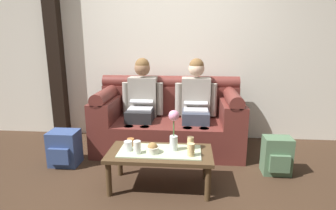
# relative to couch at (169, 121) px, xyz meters

# --- Properties ---
(ground_plane) EXTENTS (14.00, 14.00, 0.00)m
(ground_plane) POSITION_rel_couch_xyz_m (-0.00, -1.17, -0.38)
(ground_plane) COLOR #382619
(back_wall_patterned) EXTENTS (6.00, 0.12, 2.90)m
(back_wall_patterned) POSITION_rel_couch_xyz_m (-0.00, 0.53, 1.07)
(back_wall_patterned) COLOR silver
(back_wall_patterned) RESTS_ON ground_plane
(timber_pillar) EXTENTS (0.20, 0.20, 2.90)m
(timber_pillar) POSITION_rel_couch_xyz_m (-1.71, 0.41, 1.07)
(timber_pillar) COLOR black
(timber_pillar) RESTS_ON ground_plane
(couch) EXTENTS (1.92, 0.88, 0.96)m
(couch) POSITION_rel_couch_xyz_m (0.00, 0.00, 0.00)
(couch) COLOR maroon
(couch) RESTS_ON ground_plane
(person_left) EXTENTS (0.56, 0.67, 1.22)m
(person_left) POSITION_rel_couch_xyz_m (-0.36, -0.00, 0.28)
(person_left) COLOR #232326
(person_left) RESTS_ON ground_plane
(person_right) EXTENTS (0.56, 0.67, 1.22)m
(person_right) POSITION_rel_couch_xyz_m (0.36, -0.00, 0.28)
(person_right) COLOR #383D4C
(person_right) RESTS_ON ground_plane
(coffee_table) EXTENTS (1.04, 0.51, 0.39)m
(coffee_table) POSITION_rel_couch_xyz_m (-0.00, -1.04, -0.04)
(coffee_table) COLOR #47331E
(coffee_table) RESTS_ON ground_plane
(flower_vase) EXTENTS (0.10, 0.10, 0.41)m
(flower_vase) POSITION_rel_couch_xyz_m (0.13, -1.01, 0.25)
(flower_vase) COLOR silver
(flower_vase) RESTS_ON coffee_table
(snack_bowl) EXTENTS (0.13, 0.13, 0.10)m
(snack_bowl) POSITION_rel_couch_xyz_m (-0.07, -1.09, 0.06)
(snack_bowl) COLOR silver
(snack_bowl) RESTS_ON coffee_table
(cup_near_left) EXTENTS (0.07, 0.07, 0.13)m
(cup_near_left) POSITION_rel_couch_xyz_m (-0.21, -1.12, 0.08)
(cup_near_left) COLOR white
(cup_near_left) RESTS_ON coffee_table
(cup_near_right) EXTENTS (0.07, 0.07, 0.08)m
(cup_near_right) POSITION_rel_couch_xyz_m (-0.32, -0.93, 0.05)
(cup_near_right) COLOR #B26633
(cup_near_right) RESTS_ON coffee_table
(cup_far_center) EXTENTS (0.07, 0.07, 0.12)m
(cup_far_center) POSITION_rel_couch_xyz_m (0.31, -1.13, 0.08)
(cup_far_center) COLOR #DBB77A
(cup_far_center) RESTS_ON coffee_table
(cup_far_left) EXTENTS (0.07, 0.07, 0.12)m
(cup_far_left) POSITION_rel_couch_xyz_m (0.30, -0.96, 0.08)
(cup_far_left) COLOR #DBB77A
(cup_far_left) RESTS_ON coffee_table
(cup_far_right) EXTENTS (0.08, 0.08, 0.10)m
(cup_far_right) POSITION_rel_couch_xyz_m (-0.31, -1.06, 0.06)
(cup_far_right) COLOR silver
(cup_far_right) RESTS_ON coffee_table
(backpack_left) EXTENTS (0.34, 0.31, 0.42)m
(backpack_left) POSITION_rel_couch_xyz_m (-1.19, -0.64, -0.17)
(backpack_left) COLOR #33477A
(backpack_left) RESTS_ON ground_plane
(backpack_right) EXTENTS (0.30, 0.25, 0.42)m
(backpack_right) POSITION_rel_couch_xyz_m (1.26, -0.65, -0.17)
(backpack_right) COLOR #4C6B4C
(backpack_right) RESTS_ON ground_plane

